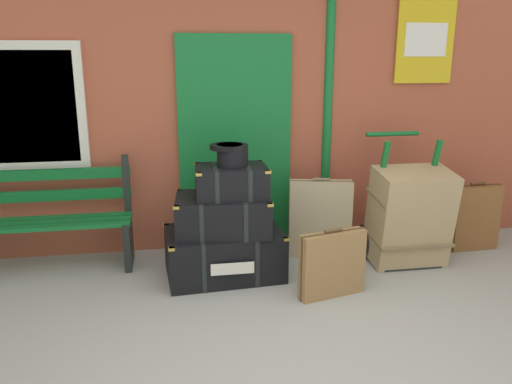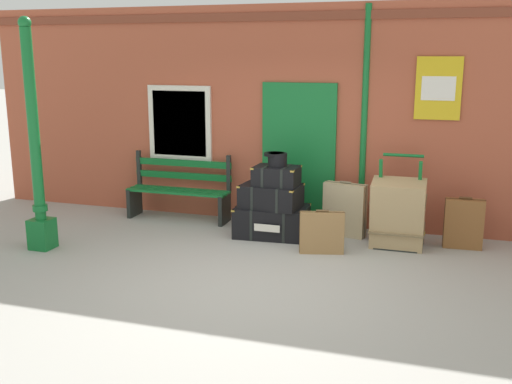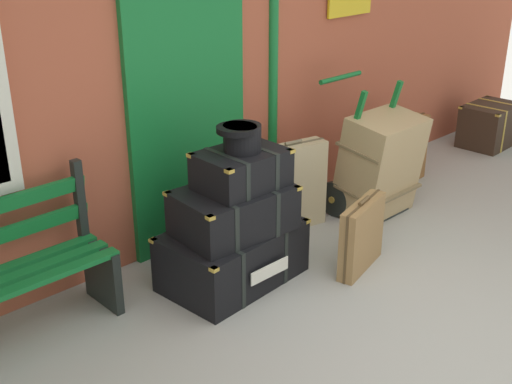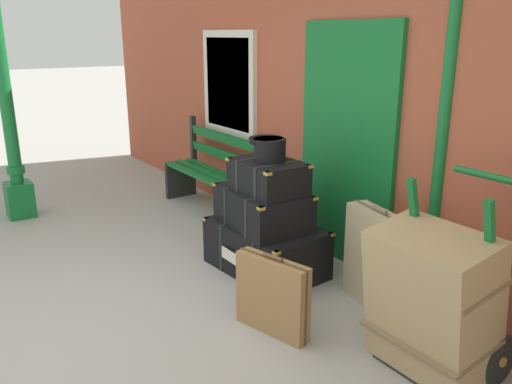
{
  "view_description": "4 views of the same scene",
  "coord_description": "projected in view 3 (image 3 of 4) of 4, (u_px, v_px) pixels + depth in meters",
  "views": [
    {
      "loc": [
        -0.68,
        -2.5,
        1.92
      ],
      "look_at": [
        0.01,
        1.6,
        0.79
      ],
      "focal_mm": 35.87,
      "sensor_mm": 36.0,
      "label": 1
    },
    {
      "loc": [
        1.99,
        -6.08,
        2.51
      ],
      "look_at": [
        -0.46,
        1.62,
        0.64
      ],
      "focal_mm": 42.11,
      "sensor_mm": 36.0,
      "label": 2
    },
    {
      "loc": [
        -3.07,
        -1.45,
        2.52
      ],
      "look_at": [
        -0.01,
        1.73,
        0.63
      ],
      "focal_mm": 46.28,
      "sensor_mm": 36.0,
      "label": 3
    },
    {
      "loc": [
        3.12,
        -0.74,
        1.99
      ],
      "look_at": [
        -0.4,
        1.72,
        0.68
      ],
      "focal_mm": 36.48,
      "sensor_mm": 36.0,
      "label": 4
    }
  ],
  "objects": [
    {
      "name": "round_hatbox",
      "position": [
        241.0,
        136.0,
        4.48
      ],
      "size": [
        0.32,
        0.28,
        0.19
      ],
      "color": "black",
      "rests_on": "steamer_trunk_top"
    },
    {
      "name": "suitcase_cream",
      "position": [
        408.0,
        150.0,
        6.54
      ],
      "size": [
        0.5,
        0.18,
        0.7
      ],
      "color": "brown",
      "rests_on": "ground"
    },
    {
      "name": "steamer_trunk_top",
      "position": [
        241.0,
        169.0,
        4.57
      ],
      "size": [
        0.62,
        0.46,
        0.27
      ],
      "color": "black",
      "rests_on": "steamer_trunk_middle"
    },
    {
      "name": "suitcase_beige",
      "position": [
        292.0,
        187.0,
        5.57
      ],
      "size": [
        0.62,
        0.3,
        0.79
      ],
      "color": "tan",
      "rests_on": "ground"
    },
    {
      "name": "large_brown_trunk",
      "position": [
        380.0,
        165.0,
        5.78
      ],
      "size": [
        0.7,
        0.56,
        0.93
      ],
      "color": "tan",
      "rests_on": "ground"
    },
    {
      "name": "ground_plane",
      "position": [
        458.0,
        372.0,
        3.91
      ],
      "size": [
        60.0,
        60.0,
        0.0
      ],
      "primitive_type": "plane",
      "color": "#A3A099"
    },
    {
      "name": "porters_trolley",
      "position": [
        362.0,
        180.0,
        5.98
      ],
      "size": [
        0.71,
        0.67,
        1.18
      ],
      "color": "black",
      "rests_on": "ground"
    },
    {
      "name": "corner_trunk",
      "position": [
        490.0,
        125.0,
        7.61
      ],
      "size": [
        0.71,
        0.51,
        0.49
      ],
      "color": "#332319",
      "rests_on": "ground"
    },
    {
      "name": "brick_facade",
      "position": [
        176.0,
        43.0,
        4.99
      ],
      "size": [
        10.4,
        0.35,
        3.2
      ],
      "color": "#AD5138",
      "rests_on": "ground"
    },
    {
      "name": "steamer_trunk_base",
      "position": [
        233.0,
        255.0,
        4.81
      ],
      "size": [
        1.05,
        0.72,
        0.43
      ],
      "color": "black",
      "rests_on": "ground"
    },
    {
      "name": "suitcase_caramel",
      "position": [
        362.0,
        236.0,
        4.95
      ],
      "size": [
        0.58,
        0.26,
        0.58
      ],
      "color": "olive",
      "rests_on": "ground"
    },
    {
      "name": "steamer_trunk_middle",
      "position": [
        234.0,
        210.0,
        4.64
      ],
      "size": [
        0.85,
        0.61,
        0.33
      ],
      "color": "black",
      "rests_on": "steamer_trunk_base"
    }
  ]
}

